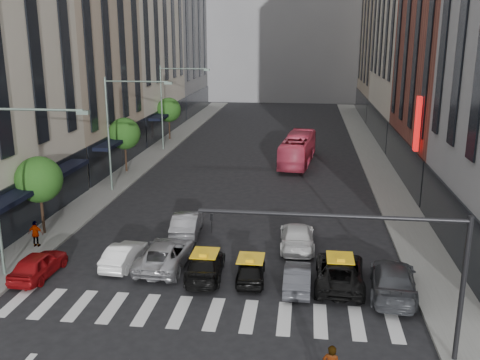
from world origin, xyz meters
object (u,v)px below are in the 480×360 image
(streetlamp_far, at_px, (170,97))
(bus, at_px, (298,149))
(taxi_left, at_px, (205,265))
(pedestrian_far, at_px, (36,234))
(car_red, at_px, (38,264))
(streetlamp_mid, at_px, (119,119))
(taxi_center, at_px, (251,270))
(car_white_front, at_px, (124,255))
(streetlamp_near, at_px, (10,168))

(streetlamp_far, bearing_deg, bus, -17.94)
(taxi_left, height_order, pedestrian_far, pedestrian_far)
(streetlamp_far, distance_m, car_red, 32.21)
(car_red, distance_m, pedestrian_far, 4.09)
(pedestrian_far, bearing_deg, streetlamp_mid, -93.75)
(streetlamp_far, xyz_separation_m, pedestrian_far, (-1.12, -28.20, -4.96))
(streetlamp_mid, relative_size, taxi_center, 2.50)
(car_white_front, bearing_deg, streetlamp_near, 28.39)
(streetlamp_near, bearing_deg, bus, 63.32)
(streetlamp_mid, height_order, car_red, streetlamp_mid)
(pedestrian_far, bearing_deg, taxi_left, 168.16)
(taxi_center, xyz_separation_m, bus, (1.89, 26.40, 0.84))
(taxi_left, distance_m, pedestrian_far, 10.95)
(car_white_front, relative_size, bus, 0.37)
(car_red, height_order, taxi_left, car_red)
(streetlamp_mid, distance_m, car_red, 16.64)
(taxi_center, relative_size, bus, 0.35)
(car_red, height_order, pedestrian_far, pedestrian_far)
(pedestrian_far, bearing_deg, car_white_front, 166.02)
(streetlamp_near, distance_m, streetlamp_mid, 16.00)
(taxi_left, distance_m, bus, 26.61)
(streetlamp_mid, bearing_deg, pedestrian_far, -95.25)
(streetlamp_mid, bearing_deg, taxi_center, -51.25)
(car_white_front, height_order, bus, bus)
(taxi_left, xyz_separation_m, pedestrian_far, (-10.65, 2.52, 0.28))
(streetlamp_far, bearing_deg, taxi_center, -68.86)
(car_red, distance_m, taxi_left, 8.75)
(car_white_front, bearing_deg, pedestrian_far, -11.04)
(streetlamp_far, distance_m, bus, 15.20)
(taxi_center, distance_m, pedestrian_far, 13.34)
(streetlamp_near, relative_size, taxi_left, 1.98)
(taxi_left, bearing_deg, car_red, 3.15)
(bus, bearing_deg, streetlamp_far, -11.63)
(streetlamp_near, xyz_separation_m, bus, (13.83, 27.52, -4.45))
(taxi_center, bearing_deg, streetlamp_far, -71.95)
(streetlamp_far, xyz_separation_m, bus, (13.83, -4.48, -4.45))
(taxi_center, bearing_deg, pedestrian_far, -14.71)
(streetlamp_mid, distance_m, car_white_front, 15.59)
(car_white_front, relative_size, taxi_left, 0.85)
(car_red, bearing_deg, pedestrian_far, -58.82)
(streetlamp_far, bearing_deg, pedestrian_far, -92.28)
(taxi_center, height_order, bus, bus)
(streetlamp_far, distance_m, taxi_center, 33.53)
(taxi_left, distance_m, taxi_center, 2.42)
(bus, bearing_deg, taxi_center, 92.23)
(streetlamp_far, xyz_separation_m, car_white_front, (4.84, -29.85, -5.27))
(car_white_front, bearing_deg, taxi_center, 176.13)
(streetlamp_near, relative_size, taxi_center, 2.50)
(streetlamp_near, height_order, car_white_front, streetlamp_near)
(car_red, xyz_separation_m, car_white_front, (4.00, 1.93, -0.05))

